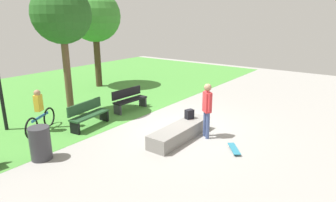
{
  "coord_description": "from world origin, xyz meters",
  "views": [
    {
      "loc": [
        -8.03,
        -5.32,
        3.84
      ],
      "look_at": [
        -0.74,
        0.03,
        1.19
      ],
      "focal_mm": 31.02,
      "sensor_mm": 36.0,
      "label": 1
    }
  ],
  "objects_px": {
    "trash_bin": "(40,143)",
    "park_bench_far_left": "(129,99)",
    "tree_young_birch": "(95,17)",
    "park_bench_near_path": "(88,114)",
    "tree_slender_maple": "(62,15)",
    "skateboard_by_ledge": "(234,149)",
    "backpack_on_ledge": "(189,114)",
    "cyclist_on_bicycle": "(40,114)",
    "skater_performing_trick": "(207,106)",
    "concrete_ledge": "(180,132)"
  },
  "relations": [
    {
      "from": "park_bench_near_path",
      "to": "cyclist_on_bicycle",
      "type": "bearing_deg",
      "value": 142.78
    },
    {
      "from": "skateboard_by_ledge",
      "to": "park_bench_far_left",
      "type": "height_order",
      "value": "park_bench_far_left"
    },
    {
      "from": "park_bench_near_path",
      "to": "tree_slender_maple",
      "type": "bearing_deg",
      "value": 74.85
    },
    {
      "from": "tree_young_birch",
      "to": "cyclist_on_bicycle",
      "type": "distance_m",
      "value": 7.52
    },
    {
      "from": "backpack_on_ledge",
      "to": "park_bench_far_left",
      "type": "relative_size",
      "value": 0.2
    },
    {
      "from": "tree_slender_maple",
      "to": "tree_young_birch",
      "type": "distance_m",
      "value": 4.99
    },
    {
      "from": "skateboard_by_ledge",
      "to": "tree_young_birch",
      "type": "distance_m",
      "value": 10.86
    },
    {
      "from": "tree_slender_maple",
      "to": "cyclist_on_bicycle",
      "type": "distance_m",
      "value": 3.74
    },
    {
      "from": "park_bench_near_path",
      "to": "skateboard_by_ledge",
      "type": "bearing_deg",
      "value": -75.89
    },
    {
      "from": "tree_young_birch",
      "to": "trash_bin",
      "type": "xyz_separation_m",
      "value": [
        -6.87,
        -5.54,
        -3.35
      ]
    },
    {
      "from": "skater_performing_trick",
      "to": "trash_bin",
      "type": "relative_size",
      "value": 1.92
    },
    {
      "from": "skater_performing_trick",
      "to": "skateboard_by_ledge",
      "type": "distance_m",
      "value": 1.59
    },
    {
      "from": "backpack_on_ledge",
      "to": "cyclist_on_bicycle",
      "type": "distance_m",
      "value": 5.11
    },
    {
      "from": "skateboard_by_ledge",
      "to": "park_bench_near_path",
      "type": "height_order",
      "value": "park_bench_near_path"
    },
    {
      "from": "backpack_on_ledge",
      "to": "tree_young_birch",
      "type": "relative_size",
      "value": 0.06
    },
    {
      "from": "skater_performing_trick",
      "to": "tree_slender_maple",
      "type": "relative_size",
      "value": 0.36
    },
    {
      "from": "concrete_ledge",
      "to": "trash_bin",
      "type": "xyz_separation_m",
      "value": [
        -3.46,
        2.34,
        0.25
      ]
    },
    {
      "from": "backpack_on_ledge",
      "to": "concrete_ledge",
      "type": "bearing_deg",
      "value": -152.02
    },
    {
      "from": "skater_performing_trick",
      "to": "tree_young_birch",
      "type": "xyz_separation_m",
      "value": [
        2.82,
        8.5,
        2.75
      ]
    },
    {
      "from": "tree_young_birch",
      "to": "trash_bin",
      "type": "height_order",
      "value": "tree_young_birch"
    },
    {
      "from": "tree_young_birch",
      "to": "tree_slender_maple",
      "type": "bearing_deg",
      "value": -143.77
    },
    {
      "from": "skateboard_by_ledge",
      "to": "tree_slender_maple",
      "type": "bearing_deg",
      "value": 96.89
    },
    {
      "from": "tree_young_birch",
      "to": "trash_bin",
      "type": "distance_m",
      "value": 9.44
    },
    {
      "from": "concrete_ledge",
      "to": "park_bench_near_path",
      "type": "height_order",
      "value": "park_bench_near_path"
    },
    {
      "from": "park_bench_near_path",
      "to": "backpack_on_ledge",
      "type": "bearing_deg",
      "value": -59.9
    },
    {
      "from": "skateboard_by_ledge",
      "to": "tree_young_birch",
      "type": "xyz_separation_m",
      "value": [
        3.21,
        9.67,
        3.76
      ]
    },
    {
      "from": "tree_young_birch",
      "to": "cyclist_on_bicycle",
      "type": "xyz_separation_m",
      "value": [
        -5.74,
        -3.67,
        -3.19
      ]
    },
    {
      "from": "tree_slender_maple",
      "to": "skater_performing_trick",
      "type": "bearing_deg",
      "value": -77.73
    },
    {
      "from": "skater_performing_trick",
      "to": "park_bench_far_left",
      "type": "distance_m",
      "value": 4.14
    },
    {
      "from": "backpack_on_ledge",
      "to": "trash_bin",
      "type": "xyz_separation_m",
      "value": [
        -4.2,
        2.21,
        -0.14
      ]
    },
    {
      "from": "concrete_ledge",
      "to": "skater_performing_trick",
      "type": "distance_m",
      "value": 1.2
    },
    {
      "from": "park_bench_far_left",
      "to": "tree_young_birch",
      "type": "xyz_separation_m",
      "value": [
        2.18,
        4.45,
        3.34
      ]
    },
    {
      "from": "skater_performing_trick",
      "to": "tree_slender_maple",
      "type": "xyz_separation_m",
      "value": [
        -1.21,
        5.55,
        2.8
      ]
    },
    {
      "from": "park_bench_far_left",
      "to": "cyclist_on_bicycle",
      "type": "distance_m",
      "value": 3.65
    },
    {
      "from": "park_bench_near_path",
      "to": "trash_bin",
      "type": "height_order",
      "value": "trash_bin"
    },
    {
      "from": "park_bench_near_path",
      "to": "park_bench_far_left",
      "type": "distance_m",
      "value": 2.3
    },
    {
      "from": "skateboard_by_ledge",
      "to": "trash_bin",
      "type": "relative_size",
      "value": 0.8
    },
    {
      "from": "tree_young_birch",
      "to": "park_bench_far_left",
      "type": "bearing_deg",
      "value": -116.12
    },
    {
      "from": "skateboard_by_ledge",
      "to": "park_bench_near_path",
      "type": "xyz_separation_m",
      "value": [
        -1.27,
        5.04,
        0.42
      ]
    },
    {
      "from": "park_bench_far_left",
      "to": "skateboard_by_ledge",
      "type": "bearing_deg",
      "value": -101.15
    },
    {
      "from": "park_bench_far_left",
      "to": "park_bench_near_path",
      "type": "bearing_deg",
      "value": -175.55
    },
    {
      "from": "park_bench_near_path",
      "to": "trash_bin",
      "type": "distance_m",
      "value": 2.56
    },
    {
      "from": "cyclist_on_bicycle",
      "to": "tree_slender_maple",
      "type": "bearing_deg",
      "value": 22.66
    },
    {
      "from": "trash_bin",
      "to": "park_bench_far_left",
      "type": "bearing_deg",
      "value": 13.14
    },
    {
      "from": "backpack_on_ledge",
      "to": "tree_slender_maple",
      "type": "xyz_separation_m",
      "value": [
        -1.35,
        4.8,
        3.26
      ]
    },
    {
      "from": "park_bench_far_left",
      "to": "tree_slender_maple",
      "type": "height_order",
      "value": "tree_slender_maple"
    },
    {
      "from": "skater_performing_trick",
      "to": "cyclist_on_bicycle",
      "type": "bearing_deg",
      "value": 121.23
    },
    {
      "from": "skateboard_by_ledge",
      "to": "tree_young_birch",
      "type": "bearing_deg",
      "value": 71.63
    },
    {
      "from": "backpack_on_ledge",
      "to": "cyclist_on_bicycle",
      "type": "xyz_separation_m",
      "value": [
        -3.08,
        4.08,
        0.02
      ]
    },
    {
      "from": "skater_performing_trick",
      "to": "cyclist_on_bicycle",
      "type": "xyz_separation_m",
      "value": [
        -2.93,
        4.83,
        -0.44
      ]
    }
  ]
}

